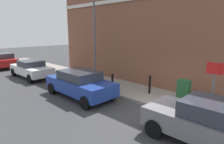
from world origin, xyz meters
name	(u,v)px	position (x,y,z in m)	size (l,w,h in m)	color
ground	(153,115)	(0.00, 0.00, 0.00)	(80.00, 80.00, 0.00)	#38383A
sidewalk	(95,81)	(1.89, 6.00, 0.07)	(2.62, 30.00, 0.15)	gray
corner_building	(150,25)	(6.50, 4.56, 4.04)	(6.69, 13.12, 8.08)	brown
car_grey	(213,123)	(-0.75, -2.56, 0.77)	(1.96, 4.13, 1.48)	slate
car_blue	(80,83)	(-0.80, 4.15, 0.77)	(1.98, 4.27, 1.47)	navy
car_white	(31,69)	(-0.69, 10.48, 0.70)	(1.84, 4.19, 1.34)	silver
car_red	(2,60)	(-0.92, 16.58, 0.75)	(1.95, 4.10, 1.45)	maroon
utility_cabinet	(183,92)	(1.87, -0.46, 0.68)	(0.46, 0.61, 1.15)	#1E4C28
bollard_near_cabinet	(150,84)	(1.97, 1.50, 0.70)	(0.14, 0.14, 1.04)	black
bollard_far_kerb	(112,82)	(0.83, 3.26, 0.70)	(0.14, 0.14, 1.04)	black
street_sign	(214,82)	(0.86, -2.00, 1.66)	(0.08, 0.60, 2.30)	#59595B
lamppost	(94,35)	(2.02, 6.12, 3.30)	(0.20, 0.44, 5.72)	#59595B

